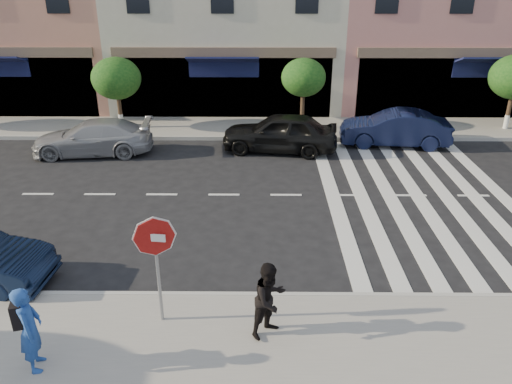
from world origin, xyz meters
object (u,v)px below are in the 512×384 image
Objects in this scene: photographer at (30,329)px; car_far_left at (93,137)px; car_far_right at (395,128)px; car_far_mid at (280,132)px; walker at (270,300)px; stop_sign at (155,247)px.

photographer reaches higher than car_far_left.
car_far_right is (11.92, 1.11, 0.05)m from car_far_left.
car_far_mid reaches higher than car_far_left.
photographer is at bearing 149.09° from walker.
walker is (4.17, 0.94, -0.05)m from photographer.
photographer is (-2.00, -1.30, -0.89)m from stop_sign.
car_far_mid is (2.75, 10.58, -1.11)m from stop_sign.
stop_sign is 1.41× the size of photographer.
car_far_right is (7.42, 11.31, -1.16)m from stop_sign.
walker is 0.35× the size of car_far_mid.
car_far_mid is 4.73m from car_far_right.
car_far_mid is (4.75, 11.89, -0.22)m from photographer.
car_far_left is at bearing 120.36° from stop_sign.
walker is 12.50m from car_far_left.
car_far_mid is at bearing 82.02° from stop_sign.
photographer is 0.37× the size of car_far_left.
walker is 12.80m from car_far_right.
car_far_left is 11.97m from car_far_right.
walker is 10.96m from car_far_mid.
car_far_right is at bearing -51.66° from photographer.
photographer is 1.07× the size of walker.
car_far_mid reaches higher than car_far_right.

